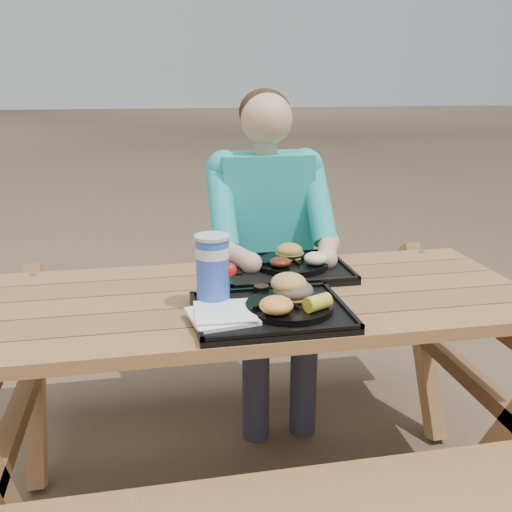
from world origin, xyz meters
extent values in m
plane|color=#999999|center=(0.00, 0.00, 0.00)|extent=(60.00, 60.00, 0.00)
cube|color=black|center=(0.01, -0.19, 0.76)|extent=(0.45, 0.35, 0.02)
cube|color=black|center=(0.14, 0.19, 0.76)|extent=(0.45, 0.35, 0.02)
cylinder|color=black|center=(0.06, -0.20, 0.78)|extent=(0.26, 0.26, 0.02)
cylinder|color=black|center=(0.17, 0.20, 0.78)|extent=(0.26, 0.26, 0.02)
cube|color=white|center=(-0.14, -0.22, 0.78)|extent=(0.21, 0.21, 0.02)
cylinder|color=#1840B5|center=(-0.15, -0.10, 0.87)|extent=(0.10, 0.10, 0.20)
cylinder|color=black|center=(0.01, -0.06, 0.79)|extent=(0.05, 0.05, 0.03)
cylinder|color=gold|center=(0.07, -0.06, 0.79)|extent=(0.05, 0.05, 0.03)
ellipsoid|color=#F8A241|center=(0.01, -0.26, 0.81)|extent=(0.10, 0.10, 0.05)
cube|color=black|center=(-0.03, 0.21, 0.77)|extent=(0.03, 0.14, 0.01)
ellipsoid|color=#532410|center=(0.11, 0.14, 0.81)|extent=(0.08, 0.08, 0.03)
ellipsoid|color=white|center=(0.24, 0.15, 0.81)|extent=(0.08, 0.08, 0.05)
camera|label=1|loc=(-0.33, -1.71, 1.42)|focal=40.00mm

